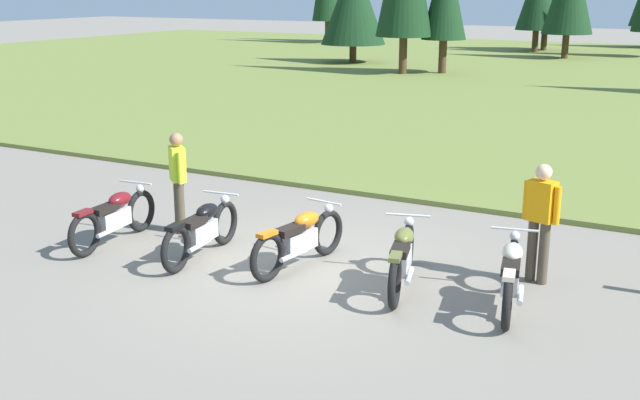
{
  "coord_description": "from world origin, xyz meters",
  "views": [
    {
      "loc": [
        5.37,
        -9.2,
        3.97
      ],
      "look_at": [
        0.0,
        0.6,
        0.9
      ],
      "focal_mm": 44.04,
      "sensor_mm": 36.0,
      "label": 1
    }
  ],
  "objects": [
    {
      "name": "ground_plane",
      "position": [
        0.0,
        0.0,
        0.0
      ],
      "size": [
        140.0,
        140.0,
        0.0
      ],
      "primitive_type": "plane",
      "color": "gray"
    },
    {
      "name": "grass_moorland",
      "position": [
        0.0,
        26.09,
        0.05
      ],
      "size": [
        80.0,
        44.0,
        0.1
      ],
      "primitive_type": "cube",
      "color": "olive",
      "rests_on": "ground"
    },
    {
      "name": "motorcycle_maroon",
      "position": [
        -3.19,
        -0.35,
        0.44
      ],
      "size": [
        0.62,
        2.1,
        0.88
      ],
      "color": "black",
      "rests_on": "ground"
    },
    {
      "name": "motorcycle_black",
      "position": [
        -1.55,
        -0.24,
        0.44
      ],
      "size": [
        0.62,
        2.1,
        0.88
      ],
      "color": "black",
      "rests_on": "ground"
    },
    {
      "name": "motorcycle_orange",
      "position": [
        -0.06,
        0.1,
        0.44
      ],
      "size": [
        0.62,
        2.09,
        0.88
      ],
      "color": "black",
      "rests_on": "ground"
    },
    {
      "name": "motorcycle_olive",
      "position": [
        1.56,
        0.06,
        0.44
      ],
      "size": [
        0.8,
        2.05,
        0.88
      ],
      "color": "black",
      "rests_on": "ground"
    },
    {
      "name": "motorcycle_cream",
      "position": [
        3.02,
        0.11,
        0.44
      ],
      "size": [
        0.74,
        2.07,
        0.88
      ],
      "color": "black",
      "rests_on": "ground"
    },
    {
      "name": "rider_checking_bike",
      "position": [
        -2.65,
        0.6,
        0.95
      ],
      "size": [
        0.44,
        0.4,
        1.67
      ],
      "color": "#4C4233",
      "rests_on": "ground"
    },
    {
      "name": "rider_near_row_end",
      "position": [
        3.1,
        1.16,
        0.95
      ],
      "size": [
        0.53,
        0.31,
        1.67
      ],
      "color": "#4C4233",
      "rests_on": "ground"
    }
  ]
}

